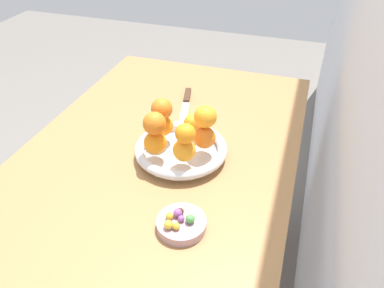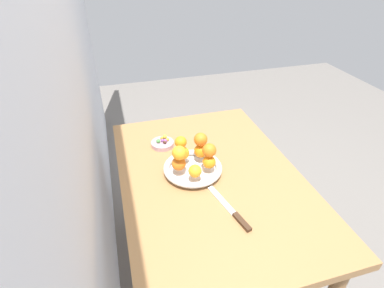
{
  "view_description": "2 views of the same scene",
  "coord_description": "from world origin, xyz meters",
  "px_view_note": "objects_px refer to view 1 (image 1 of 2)",
  "views": [
    {
      "loc": [
        0.81,
        0.35,
        1.38
      ],
      "look_at": [
        0.06,
        0.11,
        0.81
      ],
      "focal_mm": 35.0,
      "sensor_mm": 36.0,
      "label": 1
    },
    {
      "loc": [
        -0.94,
        0.35,
        1.56
      ],
      "look_at": [
        0.07,
        0.06,
        0.87
      ],
      "focal_mm": 28.0,
      "sensor_mm": 36.0,
      "label": 2
    }
  ],
  "objects_px": {
    "orange_5": "(185,134)",
    "orange_8": "(154,123)",
    "knife": "(186,105)",
    "candy_ball_1": "(180,211)",
    "candy_ball_6": "(178,213)",
    "dining_table": "(165,167)",
    "candy_ball_0": "(181,219)",
    "orange_6": "(162,109)",
    "candy_dish": "(181,224)",
    "orange_4": "(155,143)",
    "orange_1": "(205,138)",
    "candy_ball_3": "(190,219)",
    "candy_ball_2": "(170,216)",
    "fruit_bowl": "(181,150)",
    "orange_3": "(163,126)",
    "orange_0": "(184,150)",
    "candy_ball_5": "(168,225)",
    "orange_7": "(205,117)",
    "orange_2": "(193,123)",
    "candy_ball_4": "(176,226)"
  },
  "relations": [
    {
      "from": "candy_dish",
      "to": "dining_table",
      "type": "bearing_deg",
      "value": -151.38
    },
    {
      "from": "orange_4",
      "to": "candy_ball_6",
      "type": "height_order",
      "value": "orange_4"
    },
    {
      "from": "orange_2",
      "to": "orange_8",
      "type": "relative_size",
      "value": 0.91
    },
    {
      "from": "fruit_bowl",
      "to": "orange_8",
      "type": "height_order",
      "value": "orange_8"
    },
    {
      "from": "candy_ball_1",
      "to": "candy_ball_2",
      "type": "relative_size",
      "value": 0.95
    },
    {
      "from": "orange_1",
      "to": "candy_ball_2",
      "type": "distance_m",
      "value": 0.26
    },
    {
      "from": "orange_3",
      "to": "candy_ball_2",
      "type": "distance_m",
      "value": 0.3
    },
    {
      "from": "orange_7",
      "to": "candy_ball_0",
      "type": "height_order",
      "value": "orange_7"
    },
    {
      "from": "knife",
      "to": "orange_5",
      "type": "bearing_deg",
      "value": 18.82
    },
    {
      "from": "candy_ball_6",
      "to": "orange_7",
      "type": "bearing_deg",
      "value": -177.3
    },
    {
      "from": "orange_1",
      "to": "orange_3",
      "type": "height_order",
      "value": "orange_1"
    },
    {
      "from": "dining_table",
      "to": "candy_ball_3",
      "type": "bearing_deg",
      "value": 31.78
    },
    {
      "from": "dining_table",
      "to": "candy_ball_5",
      "type": "bearing_deg",
      "value": 23.51
    },
    {
      "from": "candy_ball_4",
      "to": "candy_ball_6",
      "type": "relative_size",
      "value": 0.82
    },
    {
      "from": "candy_dish",
      "to": "orange_1",
      "type": "relative_size",
      "value": 1.87
    },
    {
      "from": "orange_4",
      "to": "candy_dish",
      "type": "bearing_deg",
      "value": 35.77
    },
    {
      "from": "candy_ball_1",
      "to": "candy_ball_4",
      "type": "height_order",
      "value": "same"
    },
    {
      "from": "candy_dish",
      "to": "orange_2",
      "type": "distance_m",
      "value": 0.33
    },
    {
      "from": "candy_ball_1",
      "to": "candy_ball_6",
      "type": "relative_size",
      "value": 0.82
    },
    {
      "from": "candy_ball_2",
      "to": "candy_ball_5",
      "type": "xyz_separation_m",
      "value": [
        0.03,
        0.01,
        0.0
      ]
    },
    {
      "from": "orange_1",
      "to": "candy_ball_3",
      "type": "height_order",
      "value": "orange_1"
    },
    {
      "from": "orange_1",
      "to": "orange_4",
      "type": "height_order",
      "value": "orange_4"
    },
    {
      "from": "orange_0",
      "to": "candy_ball_1",
      "type": "bearing_deg",
      "value": 15.81
    },
    {
      "from": "orange_3",
      "to": "orange_8",
      "type": "relative_size",
      "value": 0.94
    },
    {
      "from": "orange_5",
      "to": "orange_6",
      "type": "bearing_deg",
      "value": -133.03
    },
    {
      "from": "orange_6",
      "to": "orange_5",
      "type": "bearing_deg",
      "value": 46.97
    },
    {
      "from": "orange_0",
      "to": "candy_ball_5",
      "type": "distance_m",
      "value": 0.22
    },
    {
      "from": "orange_8",
      "to": "knife",
      "type": "relative_size",
      "value": 0.23
    },
    {
      "from": "dining_table",
      "to": "orange_4",
      "type": "distance_m",
      "value": 0.18
    },
    {
      "from": "candy_dish",
      "to": "orange_1",
      "type": "distance_m",
      "value": 0.26
    },
    {
      "from": "candy_ball_0",
      "to": "candy_ball_4",
      "type": "relative_size",
      "value": 0.92
    },
    {
      "from": "fruit_bowl",
      "to": "knife",
      "type": "height_order",
      "value": "fruit_bowl"
    },
    {
      "from": "orange_6",
      "to": "candy_ball_2",
      "type": "distance_m",
      "value": 0.31
    },
    {
      "from": "dining_table",
      "to": "candy_ball_0",
      "type": "distance_m",
      "value": 0.34
    },
    {
      "from": "orange_5",
      "to": "orange_8",
      "type": "xyz_separation_m",
      "value": [
        -0.01,
        -0.09,
        0.01
      ]
    },
    {
      "from": "orange_6",
      "to": "candy_dish",
      "type": "bearing_deg",
      "value": 28.71
    },
    {
      "from": "fruit_bowl",
      "to": "orange_3",
      "type": "height_order",
      "value": "orange_3"
    },
    {
      "from": "candy_ball_0",
      "to": "dining_table",
      "type": "bearing_deg",
      "value": -151.47
    },
    {
      "from": "dining_table",
      "to": "candy_ball_5",
      "type": "xyz_separation_m",
      "value": [
        0.31,
        0.14,
        0.12
      ]
    },
    {
      "from": "candy_ball_0",
      "to": "candy_ball_4",
      "type": "xyz_separation_m",
      "value": [
        0.02,
        -0.0,
        0.0
      ]
    },
    {
      "from": "orange_6",
      "to": "candy_ball_1",
      "type": "bearing_deg",
      "value": 28.89
    },
    {
      "from": "candy_dish",
      "to": "candy_ball_2",
      "type": "height_order",
      "value": "candy_ball_2"
    },
    {
      "from": "candy_ball_1",
      "to": "orange_8",
      "type": "bearing_deg",
      "value": -143.62
    },
    {
      "from": "orange_3",
      "to": "candy_ball_1",
      "type": "height_order",
      "value": "orange_3"
    },
    {
      "from": "fruit_bowl",
      "to": "orange_8",
      "type": "bearing_deg",
      "value": -43.71
    },
    {
      "from": "candy_dish",
      "to": "orange_3",
      "type": "height_order",
      "value": "orange_3"
    },
    {
      "from": "dining_table",
      "to": "candy_ball_0",
      "type": "xyz_separation_m",
      "value": [
        0.28,
        0.15,
        0.12
      ]
    },
    {
      "from": "dining_table",
      "to": "orange_3",
      "type": "xyz_separation_m",
      "value": [
        0.01,
        0.01,
        0.16
      ]
    },
    {
      "from": "orange_7",
      "to": "orange_8",
      "type": "bearing_deg",
      "value": -57.56
    },
    {
      "from": "candy_dish",
      "to": "orange_6",
      "type": "bearing_deg",
      "value": -151.29
    }
  ]
}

